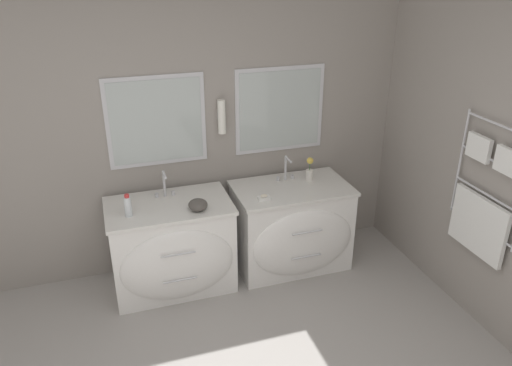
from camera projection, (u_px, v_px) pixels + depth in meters
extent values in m
cube|color=gray|center=(167.00, 129.00, 4.21)|extent=(5.82, 0.06, 2.60)
cube|color=silver|center=(156.00, 121.00, 4.12)|extent=(0.82, 0.01, 0.76)
cube|color=#B2BCBA|center=(157.00, 122.00, 4.11)|extent=(0.75, 0.01, 0.69)
cube|color=silver|center=(280.00, 110.00, 4.42)|extent=(0.82, 0.01, 0.76)
cube|color=#B2BCBA|center=(280.00, 110.00, 4.41)|extent=(0.75, 0.01, 0.69)
cylinder|color=white|center=(222.00, 117.00, 4.23)|extent=(0.07, 0.07, 0.29)
cube|color=silver|center=(220.00, 115.00, 4.27)|extent=(0.05, 0.02, 0.08)
cube|color=gray|center=(482.00, 154.00, 3.70)|extent=(0.06, 4.44, 2.60)
cylinder|color=silver|center=(460.00, 162.00, 3.84)|extent=(0.02, 0.02, 0.84)
cylinder|color=silver|center=(501.00, 126.00, 3.40)|extent=(0.02, 0.65, 0.02)
cylinder|color=silver|center=(494.00, 161.00, 3.51)|extent=(0.02, 0.65, 0.02)
cylinder|color=silver|center=(487.00, 194.00, 3.62)|extent=(0.02, 0.65, 0.02)
cylinder|color=silver|center=(480.00, 226.00, 3.73)|extent=(0.02, 0.65, 0.02)
cube|color=white|center=(478.00, 225.00, 3.72)|extent=(0.04, 0.54, 0.45)
cube|color=white|center=(508.00, 162.00, 3.36)|extent=(0.04, 0.22, 0.18)
cube|color=white|center=(479.00, 148.00, 3.60)|extent=(0.04, 0.22, 0.18)
cube|color=white|center=(172.00, 247.00, 4.25)|extent=(0.99, 0.59, 0.75)
ellipsoid|color=white|center=(178.00, 265.00, 3.99)|extent=(0.91, 0.13, 0.63)
cube|color=silver|center=(168.00, 206.00, 4.08)|extent=(1.02, 0.62, 0.03)
ellipsoid|color=white|center=(169.00, 211.00, 4.07)|extent=(0.38, 0.33, 0.10)
cylinder|color=silver|center=(178.00, 254.00, 3.87)|extent=(0.27, 0.01, 0.01)
cylinder|color=silver|center=(180.00, 280.00, 3.97)|extent=(0.27, 0.01, 0.01)
cube|color=white|center=(291.00, 227.00, 4.56)|extent=(0.99, 0.59, 0.75)
ellipsoid|color=white|center=(303.00, 243.00, 4.30)|extent=(0.91, 0.13, 0.63)
cube|color=silver|center=(292.00, 188.00, 4.39)|extent=(1.02, 0.62, 0.03)
ellipsoid|color=white|center=(293.00, 193.00, 4.38)|extent=(0.38, 0.33, 0.10)
cylinder|color=silver|center=(307.00, 232.00, 4.17)|extent=(0.27, 0.01, 0.01)
cylinder|color=silver|center=(306.00, 257.00, 4.27)|extent=(0.27, 0.01, 0.01)
cylinder|color=silver|center=(164.00, 184.00, 4.17)|extent=(0.02, 0.02, 0.23)
cylinder|color=silver|center=(164.00, 175.00, 4.07)|extent=(0.02, 0.13, 0.02)
cylinder|color=silver|center=(157.00, 195.00, 4.19)|extent=(0.03, 0.03, 0.04)
cylinder|color=silver|center=(173.00, 193.00, 4.23)|extent=(0.03, 0.03, 0.04)
cylinder|color=silver|center=(286.00, 168.00, 4.48)|extent=(0.02, 0.02, 0.23)
cylinder|color=silver|center=(288.00, 160.00, 4.38)|extent=(0.02, 0.13, 0.02)
cylinder|color=silver|center=(278.00, 179.00, 4.50)|extent=(0.03, 0.03, 0.04)
cylinder|color=silver|center=(292.00, 177.00, 4.54)|extent=(0.03, 0.03, 0.04)
cylinder|color=silver|center=(128.00, 207.00, 3.86)|extent=(0.06, 0.06, 0.16)
cylinder|color=red|center=(127.00, 196.00, 3.82)|extent=(0.04, 0.04, 0.02)
ellipsoid|color=#4C4742|center=(198.00, 205.00, 3.97)|extent=(0.15, 0.15, 0.09)
cylinder|color=silver|center=(309.00, 175.00, 4.49)|extent=(0.07, 0.07, 0.10)
cylinder|color=#477238|center=(310.00, 165.00, 4.45)|extent=(0.01, 0.01, 0.09)
sphere|color=#E5BF47|center=(310.00, 161.00, 4.44)|extent=(0.06, 0.06, 0.06)
cube|color=white|center=(264.00, 198.00, 4.15)|extent=(0.10, 0.07, 0.02)
ellipsoid|color=#F2E5CC|center=(264.00, 196.00, 4.15)|extent=(0.06, 0.04, 0.02)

